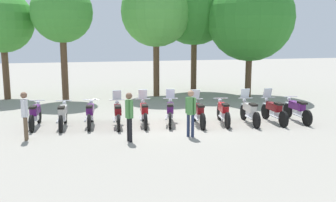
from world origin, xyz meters
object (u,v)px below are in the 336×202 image
(tree_1, at_px, (62,13))
(tree_0, at_px, (2,22))
(tree_4, at_px, (250,18))
(tree_2, at_px, (156,12))
(motorcycle_9, at_px, (274,110))
(tree_3, at_px, (194,6))
(motorcycle_3, at_px, (118,113))
(person_1, at_px, (25,112))
(person_2, at_px, (129,113))
(motorcycle_0, at_px, (35,114))
(motorcycle_7, at_px, (223,112))
(person_0, at_px, (191,110))
(motorcycle_6, at_px, (198,112))
(motorcycle_1, at_px, (63,115))
(motorcycle_4, at_px, (144,112))
(motorcycle_8, at_px, (249,111))
(motorcycle_10, at_px, (297,110))
(motorcycle_2, at_px, (90,114))
(motorcycle_5, at_px, (170,112))

(tree_1, bearing_deg, tree_0, 156.82)
(tree_4, bearing_deg, tree_2, 162.58)
(motorcycle_9, relative_size, tree_3, 0.28)
(motorcycle_3, xyz_separation_m, tree_3, (5.85, 7.93, 4.86))
(person_1, distance_m, person_2, 3.59)
(motorcycle_0, relative_size, motorcycle_7, 1.01)
(motorcycle_0, bearing_deg, person_0, -112.85)
(motorcycle_0, distance_m, motorcycle_6, 6.45)
(motorcycle_1, relative_size, motorcycle_9, 1.00)
(motorcycle_0, height_order, motorcycle_4, motorcycle_4)
(person_1, bearing_deg, motorcycle_6, 9.07)
(motorcycle_4, bearing_deg, motorcycle_8, -95.11)
(motorcycle_10, distance_m, person_0, 5.23)
(tree_3, xyz_separation_m, tree_4, (2.58, -2.41, -0.78))
(motorcycle_2, xyz_separation_m, motorcycle_6, (4.21, -0.94, 0.01))
(tree_4, bearing_deg, tree_1, 172.82)
(motorcycle_3, bearing_deg, motorcycle_1, 85.51)
(motorcycle_7, height_order, motorcycle_10, same)
(person_0, xyz_separation_m, person_2, (-2.19, -0.05, 0.01))
(motorcycle_10, distance_m, tree_4, 7.84)
(motorcycle_1, bearing_deg, motorcycle_8, -94.60)
(person_2, distance_m, tree_3, 12.56)
(tree_4, bearing_deg, motorcycle_0, -157.46)
(motorcycle_3, relative_size, motorcycle_6, 1.00)
(motorcycle_4, bearing_deg, motorcycle_0, 87.09)
(person_2, bearing_deg, tree_4, -151.82)
(tree_0, height_order, tree_1, tree_1)
(motorcycle_0, xyz_separation_m, motorcycle_5, (5.27, -0.87, 0.01))
(tree_2, bearing_deg, motorcycle_6, -90.64)
(motorcycle_9, xyz_separation_m, motorcycle_10, (1.05, -0.05, -0.01))
(tree_1, distance_m, tree_2, 5.28)
(tree_0, bearing_deg, motorcycle_2, -62.02)
(motorcycle_5, height_order, motorcycle_6, same)
(motorcycle_4, height_order, person_1, person_1)
(motorcycle_2, relative_size, motorcycle_4, 1.00)
(motorcycle_7, height_order, tree_2, tree_2)
(motorcycle_8, xyz_separation_m, person_1, (-8.58, -0.28, 0.46))
(motorcycle_4, bearing_deg, tree_4, -46.07)
(motorcycle_2, xyz_separation_m, tree_1, (-0.97, 6.51, 4.29))
(motorcycle_4, height_order, tree_2, tree_2)
(motorcycle_5, distance_m, motorcycle_10, 5.33)
(motorcycle_7, bearing_deg, motorcycle_3, 91.65)
(motorcycle_4, height_order, motorcycle_7, motorcycle_4)
(tree_2, bearing_deg, motorcycle_0, -134.82)
(motorcycle_6, relative_size, motorcycle_9, 1.00)
(motorcycle_10, height_order, person_2, person_2)
(motorcycle_2, relative_size, motorcycle_9, 1.00)
(tree_3, bearing_deg, tree_2, -163.24)
(tree_0, bearing_deg, motorcycle_9, -38.67)
(motorcycle_10, relative_size, tree_2, 0.31)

